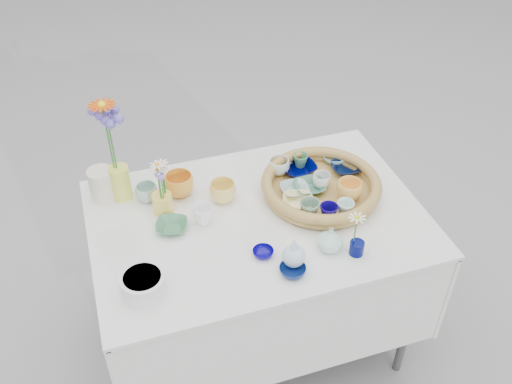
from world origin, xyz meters
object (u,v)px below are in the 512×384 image
object	(u,v)px
wicker_tray	(321,187)
bud_vase_seafoam	(330,239)
display_table	(257,339)
tall_vase_yellow	(121,183)

from	to	relation	value
wicker_tray	bud_vase_seafoam	size ratio (longest dim) A/B	4.92
display_table	tall_vase_yellow	distance (m)	1.00
wicker_tray	tall_vase_yellow	bearing A→B (deg)	163.24
display_table	bud_vase_seafoam	world-z (taller)	bud_vase_seafoam
tall_vase_yellow	wicker_tray	bearing A→B (deg)	-16.76
display_table	bud_vase_seafoam	xyz separation A→B (m)	(0.19, -0.24, 0.81)
bud_vase_seafoam	wicker_tray	bearing A→B (deg)	73.02
bud_vase_seafoam	tall_vase_yellow	bearing A→B (deg)	141.78
display_table	bud_vase_seafoam	size ratio (longest dim) A/B	13.09
display_table	tall_vase_yellow	world-z (taller)	tall_vase_yellow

